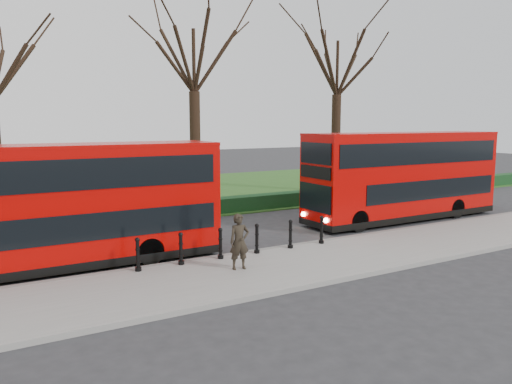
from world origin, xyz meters
TOP-DOWN VIEW (x-y plane):
  - ground at (0.00, 0.00)m, footprint 120.00×120.00m
  - pavement at (0.00, -3.00)m, footprint 60.00×4.00m
  - kerb at (0.00, -1.00)m, footprint 60.00×0.25m
  - grass_verge at (0.00, 15.00)m, footprint 60.00×18.00m
  - hedge at (0.00, 6.80)m, footprint 60.00×0.90m
  - yellow_line_outer at (0.00, -0.70)m, footprint 60.00×0.10m
  - yellow_line_inner at (0.00, -0.50)m, footprint 60.00×0.10m
  - tree_mid at (2.00, 10.00)m, footprint 7.37×7.37m
  - tree_right at (12.00, 10.00)m, footprint 7.48×7.48m
  - bollard_row at (-1.26, -1.35)m, footprint 7.16×0.15m
  - bus_lead at (-6.52, 0.63)m, footprint 10.01×2.30m
  - bus_rear at (8.90, 1.00)m, footprint 10.49×2.41m
  - pedestrian at (-1.97, -2.71)m, footprint 0.69×0.51m

SIDE VIEW (x-z plane):
  - ground at x=0.00m, z-range 0.00..0.00m
  - yellow_line_outer at x=0.00m, z-range 0.00..0.01m
  - yellow_line_inner at x=0.00m, z-range 0.00..0.01m
  - grass_verge at x=0.00m, z-range 0.00..0.06m
  - pavement at x=0.00m, z-range 0.00..0.15m
  - kerb at x=0.00m, z-range -0.01..0.15m
  - hedge at x=0.00m, z-range 0.00..0.80m
  - bollard_row at x=-1.26m, z-range 0.15..1.15m
  - pedestrian at x=-1.97m, z-range 0.15..1.89m
  - bus_lead at x=-6.52m, z-range 0.02..3.99m
  - bus_rear at x=8.90m, z-range 0.02..4.19m
  - tree_mid at x=2.00m, z-range 2.61..14.14m
  - tree_right at x=12.00m, z-range 2.65..14.33m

